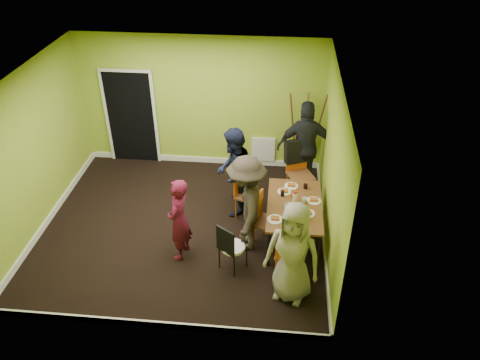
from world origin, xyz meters
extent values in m
plane|color=black|center=(0.00, 0.00, 0.00)|extent=(5.00, 5.00, 0.00)
cube|color=#90B42E|center=(0.00, 2.25, 1.40)|extent=(5.00, 0.04, 2.80)
cube|color=#90B42E|center=(0.00, -2.25, 1.40)|extent=(5.00, 0.04, 2.80)
cube|color=#90B42E|center=(-2.50, 0.00, 1.40)|extent=(0.04, 4.50, 2.80)
cube|color=#90B42E|center=(2.50, 0.00, 1.40)|extent=(0.04, 4.50, 2.80)
cube|color=white|center=(0.00, 0.00, 2.80)|extent=(5.00, 4.50, 0.04)
cube|color=black|center=(-1.50, 2.22, 1.02)|extent=(1.00, 0.05, 2.04)
cube|color=white|center=(1.30, 2.22, 0.40)|extent=(0.50, 0.04, 0.55)
cylinder|color=black|center=(1.55, -0.85, 0.35)|extent=(0.04, 0.04, 0.71)
cylinder|color=black|center=(2.33, -0.85, 0.35)|extent=(0.04, 0.04, 0.71)
cylinder|color=black|center=(1.55, 0.53, 0.35)|extent=(0.04, 0.04, 0.71)
cylinder|color=black|center=(2.33, 0.53, 0.35)|extent=(0.04, 0.04, 0.71)
cube|color=brown|center=(1.94, -0.16, 0.73)|extent=(0.90, 1.50, 0.04)
cylinder|color=orange|center=(1.01, 0.66, 0.23)|extent=(0.03, 0.03, 0.45)
cylinder|color=orange|center=(0.91, 0.33, 0.23)|extent=(0.03, 0.03, 0.45)
cylinder|color=orange|center=(1.34, 0.55, 0.23)|extent=(0.03, 0.03, 0.45)
cylinder|color=orange|center=(1.23, 0.23, 0.23)|extent=(0.03, 0.03, 0.45)
cube|color=brown|center=(1.12, 0.44, 0.45)|extent=(0.51, 0.51, 0.04)
cube|color=orange|center=(0.94, 0.50, 0.73)|extent=(0.14, 0.37, 0.50)
cylinder|color=orange|center=(1.41, -0.10, 0.23)|extent=(0.03, 0.03, 0.46)
cylinder|color=orange|center=(1.30, -0.43, 0.23)|extent=(0.03, 0.03, 0.46)
cylinder|color=orange|center=(1.74, -0.22, 0.23)|extent=(0.03, 0.03, 0.46)
cylinder|color=orange|center=(1.62, -0.54, 0.23)|extent=(0.03, 0.03, 0.46)
cube|color=brown|center=(1.52, -0.32, 0.46)|extent=(0.52, 0.52, 0.04)
cube|color=orange|center=(1.33, -0.26, 0.73)|extent=(0.16, 0.37, 0.51)
cylinder|color=orange|center=(2.17, 1.34, 0.25)|extent=(0.03, 0.03, 0.50)
cylinder|color=orange|center=(1.82, 1.19, 0.25)|extent=(0.03, 0.03, 0.50)
cylinder|color=orange|center=(2.32, 0.99, 0.25)|extent=(0.03, 0.03, 0.50)
cylinder|color=orange|center=(1.97, 0.84, 0.25)|extent=(0.03, 0.03, 0.50)
cube|color=brown|center=(2.07, 1.09, 0.50)|extent=(0.59, 0.59, 0.04)
cube|color=orange|center=(1.99, 1.29, 0.81)|extent=(0.40, 0.20, 0.56)
cylinder|color=orange|center=(1.69, -1.22, 0.25)|extent=(0.03, 0.03, 0.50)
cylinder|color=orange|center=(2.06, -1.27, 0.25)|extent=(0.03, 0.03, 0.50)
cylinder|color=orange|center=(1.74, -0.84, 0.25)|extent=(0.03, 0.03, 0.50)
cylinder|color=orange|center=(2.12, -0.90, 0.25)|extent=(0.03, 0.03, 0.50)
cube|color=brown|center=(1.90, -1.06, 0.50)|extent=(0.51, 0.51, 0.04)
cube|color=orange|center=(1.87, -1.27, 0.81)|extent=(0.43, 0.10, 0.56)
cylinder|color=black|center=(0.77, -0.97, 0.21)|extent=(0.02, 0.02, 0.41)
cylinder|color=black|center=(1.03, -1.15, 0.21)|extent=(0.02, 0.02, 0.41)
cylinder|color=black|center=(0.95, -0.72, 0.21)|extent=(0.02, 0.02, 0.41)
cylinder|color=black|center=(1.21, -0.89, 0.21)|extent=(0.02, 0.02, 0.41)
cylinder|color=white|center=(0.99, -0.93, 0.42)|extent=(0.38, 0.38, 0.05)
cube|color=black|center=(0.89, -1.08, 0.66)|extent=(0.30, 0.22, 0.46)
cylinder|color=brown|center=(1.91, 2.11, 0.91)|extent=(0.26, 0.43, 1.84)
cylinder|color=brown|center=(2.38, 2.11, 0.91)|extent=(0.26, 0.43, 1.84)
cylinder|color=brown|center=(2.14, 1.84, 0.91)|extent=(0.04, 0.42, 1.80)
cube|color=brown|center=(2.14, 2.05, 0.86)|extent=(0.50, 0.04, 0.04)
cylinder|color=white|center=(1.76, 0.19, 0.76)|extent=(0.23, 0.23, 0.01)
cylinder|color=white|center=(1.63, -0.59, 0.76)|extent=(0.25, 0.25, 0.01)
cylinder|color=white|center=(1.88, 0.37, 0.76)|extent=(0.24, 0.24, 0.01)
cylinder|color=white|center=(2.01, -0.73, 0.76)|extent=(0.23, 0.23, 0.01)
cylinder|color=white|center=(2.26, -0.03, 0.76)|extent=(0.24, 0.24, 0.01)
cylinder|color=white|center=(2.14, -0.39, 0.76)|extent=(0.25, 0.25, 0.01)
cylinder|color=white|center=(1.94, -0.14, 0.86)|extent=(0.07, 0.07, 0.23)
cylinder|color=#1C31D4|center=(2.11, -0.50, 0.86)|extent=(0.07, 0.07, 0.21)
cylinder|color=orange|center=(1.88, 0.03, 0.79)|extent=(0.03, 0.03, 0.08)
cylinder|color=black|center=(1.73, 0.08, 0.80)|extent=(0.06, 0.06, 0.10)
cylinder|color=black|center=(2.13, 0.33, 0.79)|extent=(0.07, 0.07, 0.08)
cylinder|color=black|center=(2.08, -0.61, 0.80)|extent=(0.06, 0.06, 0.09)
imported|color=white|center=(1.82, -0.26, 0.79)|extent=(0.11, 0.11, 0.09)
imported|color=white|center=(2.10, -0.08, 0.79)|extent=(0.09, 0.09, 0.09)
imported|color=#520E22|center=(0.11, -0.73, 0.74)|extent=(0.43, 0.59, 1.48)
imported|color=black|center=(0.84, 0.57, 0.85)|extent=(0.66, 0.84, 1.69)
imported|color=#2B241D|center=(1.16, -0.39, 0.87)|extent=(0.70, 1.15, 1.74)
imported|color=black|center=(2.14, 1.45, 0.94)|extent=(1.12, 0.52, 1.88)
imported|color=gray|center=(1.91, -1.43, 0.83)|extent=(0.94, 0.75, 1.67)
camera|label=1|loc=(1.63, -6.43, 5.40)|focal=35.00mm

